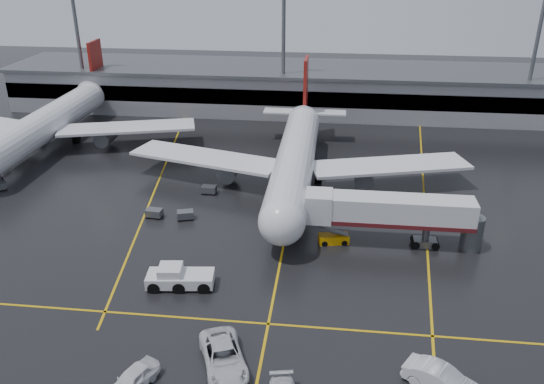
# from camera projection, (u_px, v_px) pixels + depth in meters

# --- Properties ---
(ground) EXTENTS (220.00, 220.00, 0.00)m
(ground) POSITION_uv_depth(u_px,v_px,m) (289.00, 215.00, 70.10)
(ground) COLOR black
(ground) RESTS_ON ground
(apron_line_centre) EXTENTS (0.25, 90.00, 0.02)m
(apron_line_centre) POSITION_uv_depth(u_px,v_px,m) (289.00, 215.00, 70.10)
(apron_line_centre) COLOR gold
(apron_line_centre) RESTS_ON ground
(apron_line_stop) EXTENTS (60.00, 0.25, 0.02)m
(apron_line_stop) POSITION_uv_depth(u_px,v_px,m) (268.00, 324.00, 50.25)
(apron_line_stop) COLOR gold
(apron_line_stop) RESTS_ON ground
(apron_line_left) EXTENTS (9.99, 69.35, 0.02)m
(apron_line_left) POSITION_uv_depth(u_px,v_px,m) (160.00, 177.00, 81.23)
(apron_line_left) COLOR gold
(apron_line_left) RESTS_ON ground
(apron_line_right) EXTENTS (7.57, 69.64, 0.02)m
(apron_line_right) POSITION_uv_depth(u_px,v_px,m) (424.00, 189.00, 77.22)
(apron_line_right) COLOR gold
(apron_line_right) RESTS_ON ground
(terminal) EXTENTS (122.00, 19.00, 8.60)m
(terminal) POSITION_uv_depth(u_px,v_px,m) (310.00, 89.00, 111.53)
(terminal) COLOR gray
(terminal) RESTS_ON ground
(light_mast_left) EXTENTS (3.00, 1.20, 25.45)m
(light_mast_left) POSITION_uv_depth(u_px,v_px,m) (78.00, 38.00, 106.69)
(light_mast_left) COLOR #595B60
(light_mast_left) RESTS_ON ground
(light_mast_mid) EXTENTS (3.00, 1.20, 25.45)m
(light_mast_mid) POSITION_uv_depth(u_px,v_px,m) (283.00, 42.00, 102.46)
(light_mast_mid) COLOR #595B60
(light_mast_mid) RESTS_ON ground
(light_mast_right) EXTENTS (3.00, 1.20, 25.45)m
(light_mast_right) POSITION_uv_depth(u_px,v_px,m) (536.00, 47.00, 97.71)
(light_mast_right) COLOR #595B60
(light_mast_right) RESTS_ON ground
(main_airliner) EXTENTS (48.80, 45.60, 14.10)m
(main_airliner) POSITION_uv_depth(u_px,v_px,m) (296.00, 157.00, 77.09)
(main_airliner) COLOR silver
(main_airliner) RESTS_ON ground
(second_airliner) EXTENTS (48.80, 45.60, 14.10)m
(second_airliner) POSITION_uv_depth(u_px,v_px,m) (51.00, 121.00, 92.35)
(second_airliner) COLOR silver
(second_airliner) RESTS_ON ground
(jet_bridge) EXTENTS (19.90, 3.40, 6.05)m
(jet_bridge) POSITION_uv_depth(u_px,v_px,m) (391.00, 213.00, 61.79)
(jet_bridge) COLOR silver
(jet_bridge) RESTS_ON ground
(pushback_tractor) EXTENTS (6.93, 3.53, 2.38)m
(pushback_tractor) POSITION_uv_depth(u_px,v_px,m) (178.00, 278.00, 55.38)
(pushback_tractor) COLOR silver
(pushback_tractor) RESTS_ON ground
(belt_loader) EXTENTS (3.64, 2.15, 2.17)m
(belt_loader) POSITION_uv_depth(u_px,v_px,m) (334.00, 239.00, 63.45)
(belt_loader) COLOR orange
(belt_loader) RESTS_ON ground
(service_van_a) EXTENTS (5.57, 7.67, 1.94)m
(service_van_a) POSITION_uv_depth(u_px,v_px,m) (223.00, 357.00, 44.92)
(service_van_a) COLOR silver
(service_van_a) RESTS_ON ground
(service_van_c) EXTENTS (6.17, 4.87, 1.96)m
(service_van_c) POSITION_uv_depth(u_px,v_px,m) (442.00, 380.00, 42.57)
(service_van_c) COLOR silver
(service_van_c) RESTS_ON ground
(service_van_d) EXTENTS (3.78, 5.30, 1.68)m
(service_van_d) POSITION_uv_depth(u_px,v_px,m) (132.00, 380.00, 42.76)
(service_van_d) COLOR white
(service_van_d) RESTS_ON ground
(baggage_cart_a) EXTENTS (2.29, 1.82, 1.12)m
(baggage_cart_a) POSITION_uv_depth(u_px,v_px,m) (185.00, 215.00, 68.79)
(baggage_cart_a) COLOR #595B60
(baggage_cart_a) RESTS_ON ground
(baggage_cart_b) EXTENTS (2.10, 1.46, 1.12)m
(baggage_cart_b) POSITION_uv_depth(u_px,v_px,m) (154.00, 213.00, 69.23)
(baggage_cart_b) COLOR #595B60
(baggage_cart_b) RESTS_ON ground
(baggage_cart_c) EXTENTS (2.04, 1.37, 1.12)m
(baggage_cart_c) POSITION_uv_depth(u_px,v_px,m) (209.00, 189.00, 75.72)
(baggage_cart_c) COLOR #595B60
(baggage_cart_c) RESTS_ON ground
(baggage_cart_d) EXTENTS (2.30, 1.85, 1.12)m
(baggage_cart_d) POSITION_uv_depth(u_px,v_px,m) (0.00, 165.00, 84.00)
(baggage_cart_d) COLOR #595B60
(baggage_cart_d) RESTS_ON ground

